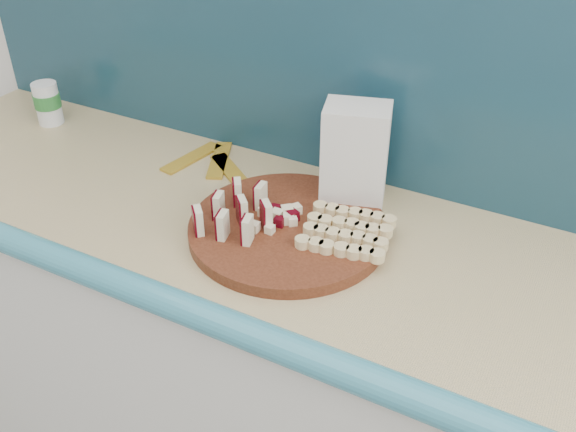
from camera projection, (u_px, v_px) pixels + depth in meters
The scene contains 9 objects.
kitchen_counter at pixel (290, 379), 1.61m from camera, with size 2.20×0.63×0.91m.
backsplash at pixel (352, 74), 1.42m from camera, with size 2.20×0.02×0.50m, color teal.
cutting_board at pixel (288, 229), 1.34m from camera, with size 0.42×0.42×0.03m, color #3F1A0D.
apple_wedges at pixel (236, 211), 1.32m from camera, with size 0.14×0.18×0.06m.
apple_chunks at pixel (276, 217), 1.33m from camera, with size 0.07×0.06×0.02m.
banana_slices at pixel (348, 231), 1.30m from camera, with size 0.20×0.18×0.02m.
flour_bag at pixel (355, 157), 1.38m from camera, with size 0.14×0.10×0.24m, color silver.
canister at pixel (47, 103), 1.75m from camera, with size 0.07×0.07×0.12m.
banana_peel at pixel (214, 163), 1.59m from camera, with size 0.25×0.21×0.01m.
Camera 1 is at (0.61, 0.53, 1.70)m, focal length 40.00 mm.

